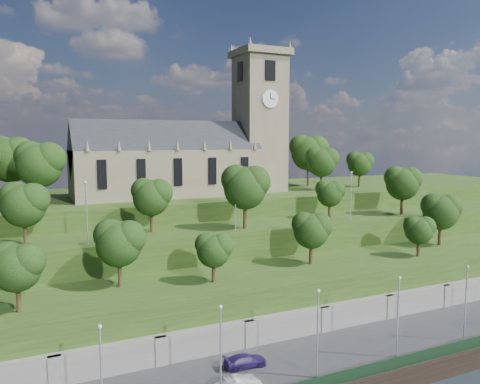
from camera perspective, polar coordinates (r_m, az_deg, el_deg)
name	(u,v)px	position (r m, az deg, el deg)	size (l,w,h in m)	color
promenade	(314,367)	(53.09, 8.95, -20.34)	(160.00, 12.00, 2.00)	#2D2D30
fence	(346,376)	(48.48, 12.78, -21.06)	(160.00, 0.10, 1.20)	black
retaining_wall	(285,332)	(57.03, 5.51, -16.65)	(160.00, 2.10, 5.00)	slate
embankment_lower	(261,303)	(61.39, 2.61, -13.40)	(160.00, 12.00, 8.00)	#284216
embankment_upper	(227,267)	(70.26, -1.56, -9.09)	(160.00, 10.00, 12.00)	#284216
hilltop	(183,231)	(89.08, -6.91, -4.78)	(160.00, 32.00, 15.00)	#284216
church	(193,152)	(83.83, -5.69, 4.87)	(38.60, 12.35, 27.60)	#6E644D
trees_lower	(284,231)	(61.07, 5.40, -4.75)	(66.53, 9.14, 8.32)	#342614
trees_upper	(247,189)	(68.15, 0.81, 0.33)	(64.51, 8.62, 9.25)	#342614
trees_hilltop	(163,157)	(81.11, -9.36, 4.20)	(76.14, 16.82, 10.75)	#342614
lamp_posts_promenade	(318,328)	(46.92, 9.44, -15.99)	(60.36, 0.36, 8.80)	#B2B2B7
lamp_posts_upper	(236,199)	(65.46, -0.55, -0.86)	(40.36, 0.36, 7.78)	#B2B2B7
car_middle	(238,384)	(45.91, -0.24, -22.40)	(1.51, 4.32, 1.42)	#A2A2A6
car_right	(245,361)	(50.12, 0.65, -19.86)	(1.81, 4.44, 1.29)	#241751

